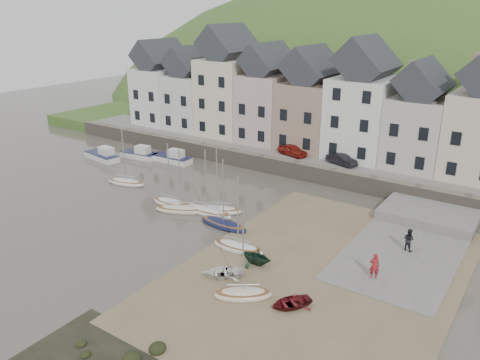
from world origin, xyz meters
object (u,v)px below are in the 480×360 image
Objects in this scene: rowboat_white at (223,272)px; car_right at (342,159)px; rowboat_red at (291,303)px; person_red at (374,266)px; person_dark at (409,240)px; sailboat_0 at (126,182)px; car_left at (293,150)px; rowboat_green at (256,256)px.

car_right is at bearing 144.18° from rowboat_white.
rowboat_red is 1.45× the size of person_red.
rowboat_red is at bearing 88.75° from person_dark.
person_dark is 16.84m from car_right.
person_red is 0.52× the size of car_right.
rowboat_white is at bearing -25.09° from sailboat_0.
person_red is at bearing -134.22° from car_right.
car_right is at bearing -75.38° from car_left.
car_left is 6.07m from car_right.
car_right is (6.07, 0.00, -0.04)m from car_left.
rowboat_green is 0.89× the size of rowboat_red.
person_red is (8.83, 5.64, 0.70)m from rowboat_white.
rowboat_green is at bearing -157.07° from car_right.
person_red is at bearing 83.58° from rowboat_white.
rowboat_white is 1.07× the size of rowboat_red.
car_left is at bearing 50.60° from sailboat_0.
rowboat_green is 22.70m from car_left.
sailboat_0 reaches higher than rowboat_red.
person_red is 20.82m from car_right.
person_dark is (0.80, 5.40, -0.05)m from person_red.
rowboat_green is 11.94m from person_dark.
car_right is at bearing 38.99° from sailboat_0.
person_red is at bearing 99.33° from person_dark.
rowboat_green is at bearing 179.49° from rowboat_red.
person_red is at bearing -123.58° from car_left.
rowboat_white reaches higher than rowboat_red.
person_red reaches higher than rowboat_red.
rowboat_green is 8.32m from person_red.
person_red is 1.05× the size of person_dark.
rowboat_red is 6.94m from person_red.
sailboat_0 reaches higher than person_dark.
rowboat_green is 1.29× the size of person_red.
sailboat_0 reaches higher than person_red.
rowboat_green is (20.47, -6.35, 0.44)m from sailboat_0.
car_left reaches higher than rowboat_red.
sailboat_0 reaches higher than rowboat_white.
rowboat_white is at bearing -150.42° from rowboat_red.
sailboat_0 is 3.53× the size of person_dark.
car_right reaches higher than person_dark.
person_red is (3.17, 6.13, 0.72)m from rowboat_red.
person_red is 5.46m from person_dark.
car_left is at bearing 106.57° from car_right.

